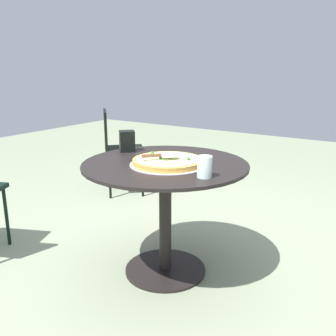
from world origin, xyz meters
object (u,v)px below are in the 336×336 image
at_px(pizza_server, 160,156).
at_px(drinking_cup, 205,167).
at_px(pizza_on_tray, 168,162).
at_px(napkin_dispenser, 127,141).
at_px(patio_chair_far, 117,145).
at_px(patio_table, 165,193).

height_order(pizza_server, drinking_cup, drinking_cup).
bearing_deg(pizza_server, pizza_on_tray, 152.65).
distance_m(napkin_dispenser, patio_chair_far, 1.26).
bearing_deg(drinking_cup, pizza_on_tray, -110.21).
bearing_deg(drinking_cup, pizza_server, -101.24).
distance_m(pizza_on_tray, drinking_cup, 0.31).
distance_m(drinking_cup, napkin_dispenser, 0.75).
height_order(pizza_on_tray, patio_chair_far, patio_chair_far).
xyz_separation_m(patio_table, patio_chair_far, (-0.99, -1.23, -0.02)).
relative_size(patio_table, pizza_server, 5.09).
bearing_deg(napkin_dispenser, pizza_server, 108.29).
height_order(drinking_cup, patio_chair_far, patio_chair_far).
xyz_separation_m(pizza_server, napkin_dispenser, (-0.19, -0.39, 0.01)).
xyz_separation_m(napkin_dispenser, patio_chair_far, (-0.88, -0.86, -0.27)).
relative_size(patio_table, pizza_on_tray, 2.21).
bearing_deg(patio_table, patio_chair_far, -128.88).
bearing_deg(pizza_on_tray, drinking_cup, 69.79).
distance_m(pizza_server, drinking_cup, 0.32).
bearing_deg(drinking_cup, napkin_dispenser, -109.54).
relative_size(drinking_cup, patio_chair_far, 0.13).
xyz_separation_m(pizza_server, patio_chair_far, (-1.07, -1.25, -0.27)).
height_order(patio_table, patio_chair_far, patio_chair_far).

